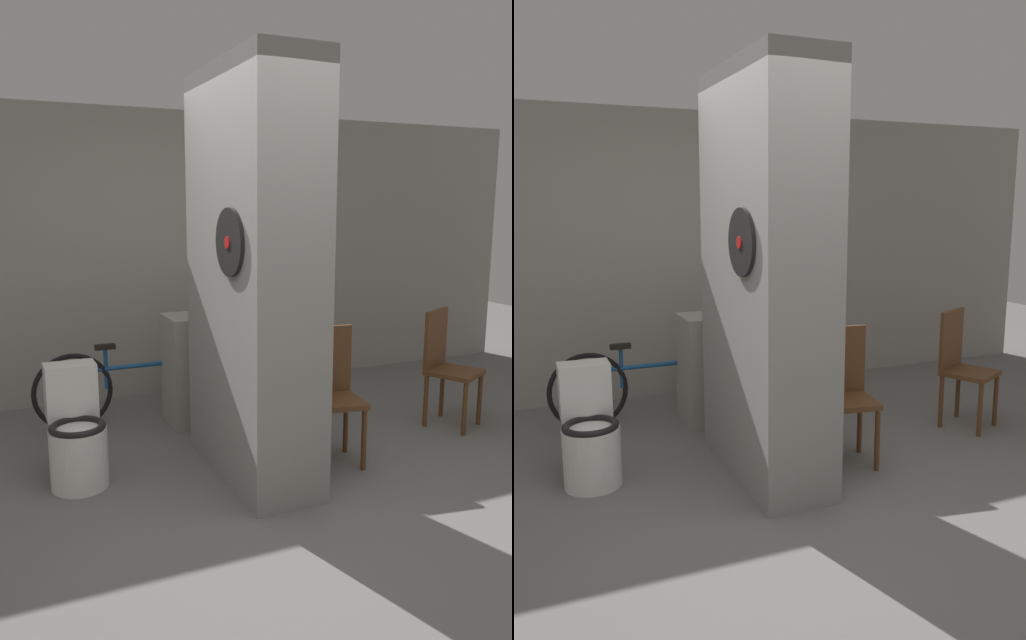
% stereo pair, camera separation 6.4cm
% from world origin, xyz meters
% --- Properties ---
extents(ground_plane, '(14.00, 14.00, 0.00)m').
position_xyz_m(ground_plane, '(0.00, 0.00, 0.00)').
color(ground_plane, slate).
extents(wall_back, '(8.00, 0.09, 2.60)m').
position_xyz_m(wall_back, '(0.00, 2.63, 1.30)').
color(wall_back, gray).
rests_on(wall_back, ground_plane).
extents(pillar_center, '(0.51, 1.23, 2.60)m').
position_xyz_m(pillar_center, '(0.08, 0.61, 1.30)').
color(pillar_center, gray).
rests_on(pillar_center, ground_plane).
extents(counter_shelf, '(1.18, 0.44, 0.89)m').
position_xyz_m(counter_shelf, '(0.40, 1.70, 0.44)').
color(counter_shelf, gray).
rests_on(counter_shelf, ground_plane).
extents(toilet, '(0.36, 0.52, 0.75)m').
position_xyz_m(toilet, '(-1.02, 0.91, 0.32)').
color(toilet, white).
rests_on(toilet, ground_plane).
extents(chair_near_pillar, '(0.43, 0.43, 0.94)m').
position_xyz_m(chair_near_pillar, '(0.65, 0.59, 0.51)').
color(chair_near_pillar, brown).
rests_on(chair_near_pillar, ground_plane).
extents(chair_by_doorway, '(0.50, 0.50, 0.94)m').
position_xyz_m(chair_by_doorway, '(1.88, 0.83, 0.51)').
color(chair_by_doorway, brown).
rests_on(chair_by_doorway, ground_plane).
extents(bicycle, '(1.69, 0.42, 0.67)m').
position_xyz_m(bicycle, '(-0.38, 1.89, 0.33)').
color(bicycle, black).
rests_on(bicycle, ground_plane).
extents(bottle_tall, '(0.07, 0.07, 0.28)m').
position_xyz_m(bottle_tall, '(0.30, 1.77, 0.99)').
color(bottle_tall, '#19598C').
rests_on(bottle_tall, counter_shelf).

